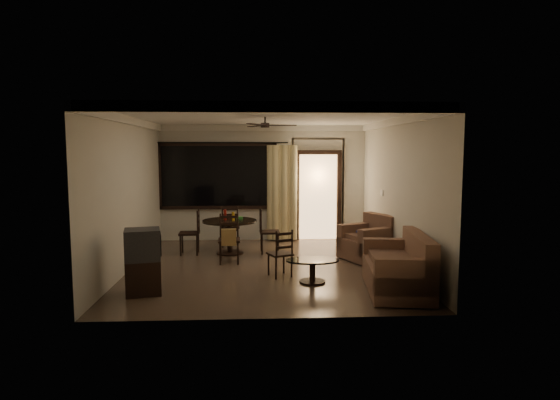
{
  "coord_description": "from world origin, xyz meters",
  "views": [
    {
      "loc": [
        -0.17,
        -8.66,
        2.18
      ],
      "look_at": [
        0.29,
        0.2,
        1.25
      ],
      "focal_mm": 30.0,
      "sensor_mm": 36.0,
      "label": 1
    }
  ],
  "objects": [
    {
      "name": "tv_cabinet",
      "position": [
        -1.9,
        -1.57,
        0.5
      ],
      "size": [
        0.62,
        0.58,
        1.0
      ],
      "rotation": [
        0.0,
        0.0,
        0.23
      ],
      "color": "black",
      "rests_on": "ground"
    },
    {
      "name": "coffee_table",
      "position": [
        0.76,
        -1.09,
        0.26
      ],
      "size": [
        0.88,
        0.53,
        0.39
      ],
      "rotation": [
        0.0,
        0.0,
        0.14
      ],
      "color": "black",
      "rests_on": "ground"
    },
    {
      "name": "dining_chair_east",
      "position": [
        0.1,
        1.24,
        0.28
      ],
      "size": [
        0.44,
        0.44,
        0.95
      ],
      "rotation": [
        0.0,
        0.0,
        1.61
      ],
      "color": "black",
      "rests_on": "ground"
    },
    {
      "name": "ground",
      "position": [
        0.0,
        0.0,
        0.0
      ],
      "size": [
        5.5,
        5.5,
        0.0
      ],
      "primitive_type": "plane",
      "color": "#7F6651",
      "rests_on": "ground"
    },
    {
      "name": "sofa",
      "position": [
        2.07,
        -1.67,
        0.35
      ],
      "size": [
        1.08,
        1.76,
        0.89
      ],
      "rotation": [
        0.0,
        0.0,
        -0.12
      ],
      "color": "#42201E",
      "rests_on": "ground"
    },
    {
      "name": "dining_chair_south",
      "position": [
        -0.7,
        0.35,
        0.31
      ],
      "size": [
        0.44,
        0.49,
        0.95
      ],
      "rotation": [
        0.0,
        0.0,
        0.04
      ],
      "color": "black",
      "rests_on": "ground"
    },
    {
      "name": "side_chair",
      "position": [
        0.24,
        -0.69,
        0.25
      ],
      "size": [
        0.49,
        0.49,
        0.84
      ],
      "rotation": [
        0.0,
        0.0,
        3.55
      ],
      "color": "black",
      "rests_on": "ground"
    },
    {
      "name": "dining_chair_north",
      "position": [
        -0.77,
        1.99,
        0.28
      ],
      "size": [
        0.44,
        0.44,
        0.95
      ],
      "rotation": [
        0.0,
        0.0,
        3.18
      ],
      "color": "black",
      "rests_on": "ground"
    },
    {
      "name": "room_shell",
      "position": [
        0.59,
        1.77,
        1.83
      ],
      "size": [
        5.5,
        6.7,
        5.5
      ],
      "color": "beige",
      "rests_on": "ground"
    },
    {
      "name": "dining_chair_west",
      "position": [
        -1.57,
        1.17,
        0.28
      ],
      "size": [
        0.44,
        0.44,
        0.95
      ],
      "rotation": [
        0.0,
        0.0,
        -1.53
      ],
      "color": "black",
      "rests_on": "ground"
    },
    {
      "name": "dining_table",
      "position": [
        -0.73,
        1.21,
        0.57
      ],
      "size": [
        1.15,
        1.15,
        0.94
      ],
      "rotation": [
        0.0,
        0.0,
        0.04
      ],
      "color": "black",
      "rests_on": "ground"
    },
    {
      "name": "armchair",
      "position": [
        2.1,
        0.5,
        0.37
      ],
      "size": [
        1.17,
        1.17,
        0.88
      ],
      "rotation": [
        0.0,
        0.0,
        0.43
      ],
      "color": "#42201E",
      "rests_on": "ground"
    }
  ]
}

